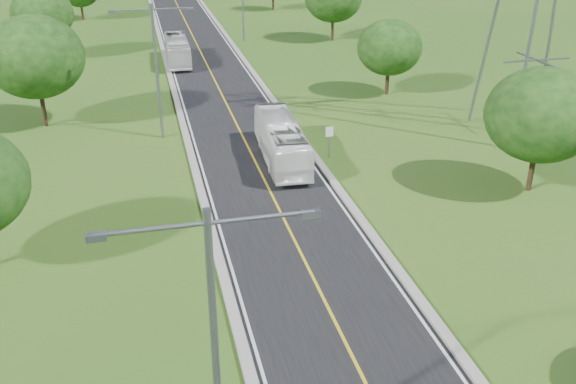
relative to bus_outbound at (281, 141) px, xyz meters
name	(u,v)px	position (x,y,z in m)	size (l,w,h in m)	color
ground	(215,81)	(-1.84, 21.70, -1.50)	(260.00, 260.00, 0.00)	#255217
road	(208,67)	(-1.84, 27.70, -1.47)	(8.00, 150.00, 0.06)	black
curb_left	(168,68)	(-6.09, 27.70, -1.39)	(0.50, 150.00, 0.22)	gray
curb_right	(247,64)	(2.41, 27.70, -1.39)	(0.50, 150.00, 0.22)	gray
speed_limit_sign	(329,137)	(3.36, -0.32, 0.10)	(0.55, 0.09, 2.40)	slate
streetlight_near_left	(214,340)	(-7.84, -26.30, 4.44)	(5.90, 0.25, 10.00)	slate
streetlight_mid_left	(156,61)	(-7.84, 6.70, 4.44)	(5.90, 0.25, 10.00)	slate
tree_lc	(35,57)	(-16.84, 11.70, 4.07)	(7.56, 7.56, 8.79)	black
tree_ld	(42,14)	(-18.84, 35.70, 3.45)	(6.72, 6.72, 7.82)	black
tree_rb	(541,115)	(14.16, -8.30, 3.45)	(6.72, 6.72, 7.82)	black
tree_rc	(389,47)	(13.16, 13.70, 2.83)	(5.88, 5.88, 6.84)	black
bus_outbound	(281,141)	(0.00, 0.00, 0.00)	(2.43, 10.37, 2.89)	white
bus_inbound	(177,50)	(-4.80, 30.14, -0.06)	(2.33, 9.96, 2.77)	silver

